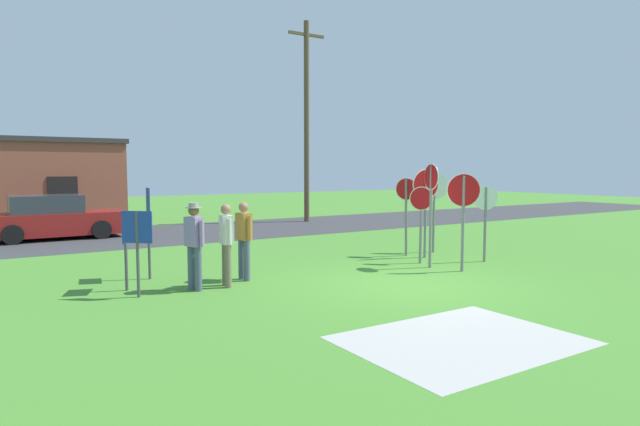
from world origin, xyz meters
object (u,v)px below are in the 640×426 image
stop_sign_leaning_left (431,199)px  info_panel_rightmost (125,237)px  stop_sign_rear_left (421,212)px  person_near_signs (194,241)px  parked_car_on_street (53,219)px  person_on_left (226,240)px  utility_pole (307,119)px  stop_sign_far_back (426,196)px  stop_sign_center_cluster (463,204)px  stop_sign_nearest (434,197)px  info_panel_middle (137,238)px  stop_sign_leaning_right (406,204)px  person_in_blue (244,236)px  info_panel_leftmost (148,216)px  stop_sign_tallest (485,211)px

stop_sign_leaning_left → info_panel_rightmost: stop_sign_leaning_left is taller
stop_sign_rear_left → person_near_signs: stop_sign_rear_left is taller
parked_car_on_street → person_on_left: bearing=-78.5°
utility_pole → stop_sign_far_back: (-2.49, -10.30, -3.01)m
stop_sign_center_cluster → person_near_signs: size_ratio=1.33×
stop_sign_far_back → stop_sign_nearest: bearing=32.8°
stop_sign_far_back → info_panel_middle: size_ratio=1.48×
stop_sign_leaning_right → person_in_blue: size_ratio=1.28×
stop_sign_far_back → info_panel_leftmost: size_ratio=1.20×
stop_sign_center_cluster → stop_sign_nearest: size_ratio=0.99×
stop_sign_leaning_right → info_panel_middle: (-7.45, -0.93, -0.32)m
person_near_signs → info_panel_leftmost: (-0.46, 1.59, 0.39)m
utility_pole → stop_sign_nearest: size_ratio=3.87×
stop_sign_leaning_left → info_panel_leftmost: 6.55m
stop_sign_far_back → stop_sign_rear_left: 0.96m
utility_pole → info_panel_leftmost: bearing=-136.2°
stop_sign_nearest → stop_sign_tallest: bearing=-90.2°
stop_sign_far_back → stop_sign_rear_left: size_ratio=1.23×
person_near_signs → stop_sign_leaning_right: bearing=8.5°
info_panel_leftmost → stop_sign_center_cluster: bearing=-25.6°
parked_car_on_street → info_panel_rightmost: info_panel_rightmost is taller
stop_sign_leaning_right → info_panel_middle: size_ratio=1.33×
stop_sign_rear_left → stop_sign_nearest: bearing=35.8°
stop_sign_tallest → stop_sign_leaning_left: (-1.79, 0.15, 0.35)m
stop_sign_center_cluster → stop_sign_leaning_left: stop_sign_leaning_left is taller
info_panel_leftmost → stop_sign_nearest: bearing=-4.2°
utility_pole → info_panel_middle: 15.22m
stop_sign_nearest → info_panel_leftmost: stop_sign_nearest is taller
stop_sign_center_cluster → stop_sign_leaning_right: bearing=80.4°
stop_sign_far_back → info_panel_leftmost: bearing=170.9°
stop_sign_tallest → stop_sign_far_back: bearing=122.8°
stop_sign_far_back → info_panel_rightmost: bearing=178.2°
stop_sign_leaning_left → stop_sign_rear_left: bearing=67.0°
stop_sign_center_cluster → person_in_blue: stop_sign_center_cluster is taller
info_panel_middle → info_panel_leftmost: bearing=68.2°
stop_sign_tallest → info_panel_leftmost: (-7.92, 2.44, 0.05)m
stop_sign_rear_left → person_near_signs: bearing=178.9°
utility_pole → info_panel_rightmost: size_ratio=5.76×
stop_sign_tallest → stop_sign_center_cluster: 1.65m
stop_sign_rear_left → info_panel_rightmost: bearing=173.5°
stop_sign_rear_left → person_on_left: 5.27m
stop_sign_far_back → utility_pole: bearing=76.4°
stop_sign_leaning_right → info_panel_leftmost: 6.85m
stop_sign_leaning_left → person_near_signs: 5.76m
stop_sign_leaning_left → stop_sign_nearest: 2.48m
stop_sign_rear_left → person_near_signs: size_ratio=1.12×
info_panel_leftmost → stop_sign_rear_left: bearing=-14.9°
stop_sign_leaning_left → person_on_left: size_ratio=1.49×
utility_pole → person_in_blue: utility_pole is taller
stop_sign_tallest → stop_sign_leaning_left: 1.83m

